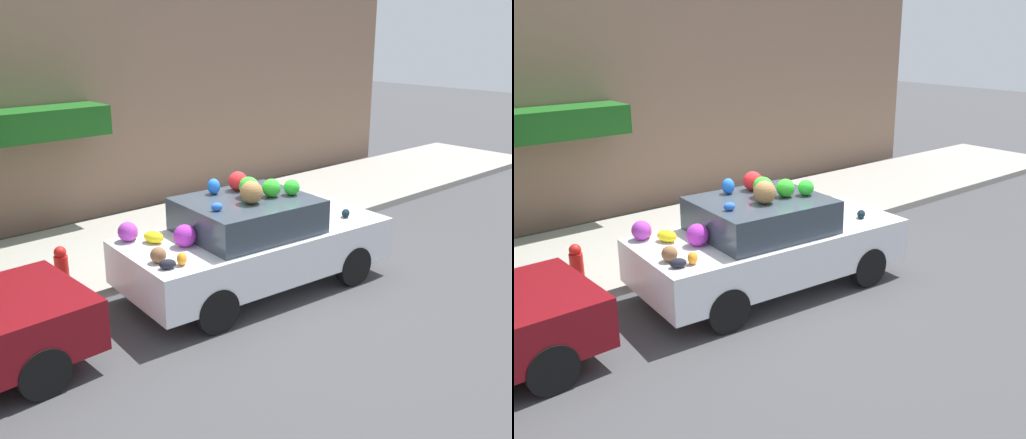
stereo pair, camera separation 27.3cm
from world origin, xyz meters
TOP-DOWN VIEW (x-y plane):
  - ground_plane at (0.00, 0.00)m, footprint 60.00×60.00m
  - sidewalk_curb at (0.00, 2.70)m, footprint 24.00×3.20m
  - building_facade at (-0.14, 4.91)m, footprint 18.00×1.20m
  - fire_hydrant at (-2.43, 1.46)m, footprint 0.20×0.20m
  - art_car at (-0.05, -0.09)m, footprint 4.26×2.13m

SIDE VIEW (x-z plane):
  - ground_plane at x=0.00m, z-range 0.00..0.00m
  - sidewalk_curb at x=0.00m, z-range 0.00..0.14m
  - fire_hydrant at x=-2.43m, z-range 0.14..0.84m
  - art_car at x=-0.05m, z-range -0.12..1.67m
  - building_facade at x=-0.14m, z-range -0.03..5.10m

